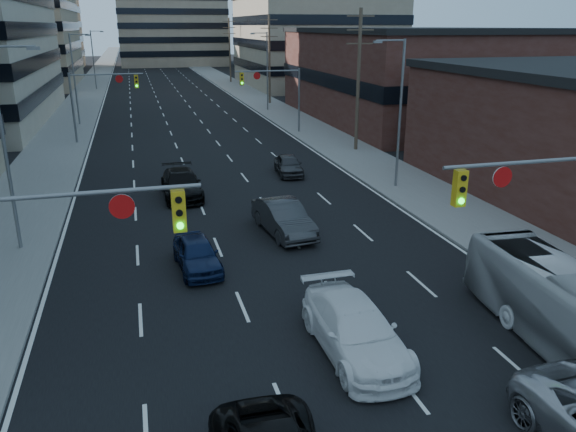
{
  "coord_description": "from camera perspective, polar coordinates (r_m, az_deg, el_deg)",
  "views": [
    {
      "loc": [
        -5.0,
        -6.06,
        9.71
      ],
      "look_at": [
        0.81,
        15.24,
        2.2
      ],
      "focal_mm": 35.0,
      "sensor_mm": 36.0,
      "label": 1
    }
  ],
  "objects": [
    {
      "name": "streetlight_left_mid",
      "position": [
        61.47,
        -20.77,
        13.26
      ],
      "size": [
        2.03,
        0.22,
        9.0
      ],
      "color": "slate",
      "rests_on": "ground"
    },
    {
      "name": "sedan_black_far",
      "position": [
        33.98,
        -10.77,
        3.21
      ],
      "size": [
        2.26,
        5.4,
        1.56
      ],
      "primitive_type": "imported",
      "rotation": [
        0.0,
        0.0,
        0.01
      ],
      "color": "black",
      "rests_on": "ground"
    },
    {
      "name": "utility_pole_distant",
      "position": [
        103.57,
        -5.93,
        16.51
      ],
      "size": [
        2.2,
        0.28,
        11.0
      ],
      "color": "#4C3D2D",
      "rests_on": "ground"
    },
    {
      "name": "streetlight_left_far",
      "position": [
        96.32,
        -19.09,
        15.03
      ],
      "size": [
        2.03,
        0.22,
        9.0
      ],
      "color": "slate",
      "rests_on": "ground"
    },
    {
      "name": "white_van",
      "position": [
        17.83,
        6.84,
        -11.35
      ],
      "size": [
        2.3,
        5.51,
        1.59
      ],
      "primitive_type": "imported",
      "rotation": [
        0.0,
        0.0,
        0.01
      ],
      "color": "white",
      "rests_on": "ground"
    },
    {
      "name": "utility_pole_block",
      "position": [
        45.61,
        7.16,
        13.7
      ],
      "size": [
        2.2,
        0.28,
        11.0
      ],
      "color": "#4C3D2D",
      "rests_on": "ground"
    },
    {
      "name": "streetlight_right_near",
      "position": [
        34.95,
        11.12,
        10.78
      ],
      "size": [
        2.03,
        0.22,
        9.0
      ],
      "color": "slate",
      "rests_on": "ground"
    },
    {
      "name": "streetlight_left_near",
      "position": [
        27.0,
        -26.61,
        6.88
      ],
      "size": [
        2.03,
        0.22,
        9.0
      ],
      "color": "slate",
      "rests_on": "ground"
    },
    {
      "name": "utility_pole_midblock",
      "position": [
        74.19,
        -1.9,
        15.73
      ],
      "size": [
        2.2,
        0.28,
        11.0
      ],
      "color": "#4C3D2D",
      "rests_on": "ground"
    },
    {
      "name": "streetlight_right_far",
      "position": [
        67.98,
        -2.26,
        14.84
      ],
      "size": [
        2.03,
        0.22,
        9.0
      ],
      "color": "slate",
      "rests_on": "ground"
    },
    {
      "name": "sidewalk_right",
      "position": [
        137.39,
        -8.6,
        14.56
      ],
      "size": [
        5.0,
        300.0,
        0.15
      ],
      "primitive_type": "cube",
      "color": "slate",
      "rests_on": "ground"
    },
    {
      "name": "sedan_grey_center",
      "position": [
        27.37,
        -0.46,
        -0.19
      ],
      "size": [
        2.29,
        5.09,
        1.62
      ],
      "primitive_type": "imported",
      "rotation": [
        0.0,
        0.0,
        0.12
      ],
      "color": "#303032",
      "rests_on": "ground"
    },
    {
      "name": "sedan_grey_right",
      "position": [
        38.51,
        0.06,
        5.23
      ],
      "size": [
        1.94,
        4.12,
        1.36
      ],
      "primitive_type": "imported",
      "rotation": [
        0.0,
        0.0,
        -0.08
      ],
      "color": "#323235",
      "rests_on": "ground"
    },
    {
      "name": "sedan_blue",
      "position": [
        23.75,
        -9.24,
        -3.79
      ],
      "size": [
        1.93,
        4.16,
        1.38
      ],
      "primitive_type": "imported",
      "rotation": [
        0.0,
        0.0,
        0.08
      ],
      "color": "#0E1A3A",
      "rests_on": "ground"
    },
    {
      "name": "storefront_right_mid",
      "position": [
        63.33,
        12.41,
        13.64
      ],
      "size": [
        20.0,
        30.0,
        9.0
      ],
      "primitive_type": "cube",
      "color": "#472119",
      "rests_on": "ground"
    },
    {
      "name": "signal_far_right",
      "position": [
        52.88,
        -1.34,
        12.91
      ],
      "size": [
        6.09,
        0.33,
        6.0
      ],
      "color": "slate",
      "rests_on": "ground"
    },
    {
      "name": "sidewalk_left",
      "position": [
        136.55,
        -18.5,
        13.81
      ],
      "size": [
        5.0,
        300.0,
        0.15
      ],
      "primitive_type": "cube",
      "color": "slate",
      "rests_on": "ground"
    },
    {
      "name": "signal_near_left",
      "position": [
        15.25,
        -23.49,
        -3.52
      ],
      "size": [
        6.59,
        0.33,
        6.0
      ],
      "color": "slate",
      "rests_on": "ground"
    },
    {
      "name": "signal_far_left",
      "position": [
        51.41,
        -18.57,
        11.8
      ],
      "size": [
        6.09,
        0.33,
        6.0
      ],
      "color": "slate",
      "rests_on": "ground"
    },
    {
      "name": "bg_block_right",
      "position": [
        141.05,
        -0.05,
        17.27
      ],
      "size": [
        22.0,
        22.0,
        12.0
      ],
      "primitive_type": "cube",
      "color": "gray",
      "rests_on": "ground"
    },
    {
      "name": "signal_near_right",
      "position": [
        19.53,
        25.2,
        0.96
      ],
      "size": [
        6.59,
        0.33,
        6.0
      ],
      "color": "slate",
      "rests_on": "ground"
    },
    {
      "name": "office_right_far",
      "position": [
        98.76,
        2.54,
        17.19
      ],
      "size": [
        22.0,
        28.0,
        14.0
      ],
      "primitive_type": "cube",
      "color": "gray",
      "rests_on": "ground"
    },
    {
      "name": "road_surface",
      "position": [
        136.5,
        -13.54,
        14.21
      ],
      "size": [
        18.0,
        300.0,
        0.02
      ],
      "primitive_type": "cube",
      "color": "black",
      "rests_on": "ground"
    },
    {
      "name": "bg_block_left",
      "position": [
        147.86,
        -25.42,
        17.19
      ],
      "size": [
        24.0,
        24.0,
        20.0
      ],
      "primitive_type": "cube",
      "color": "#ADA089",
      "rests_on": "ground"
    },
    {
      "name": "office_left_far",
      "position": [
        107.76,
        -26.51,
        16.01
      ],
      "size": [
        20.0,
        30.0,
        16.0
      ],
      "primitive_type": "cube",
      "color": "gray",
      "rests_on": "ground"
    }
  ]
}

